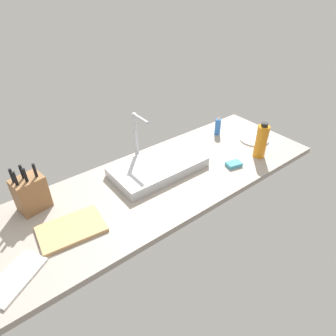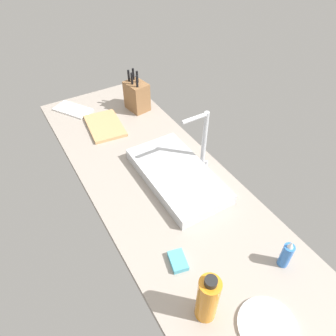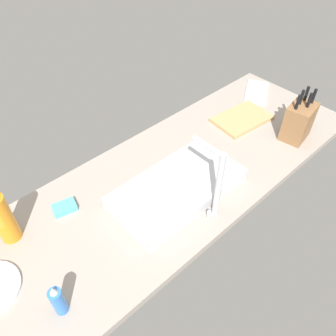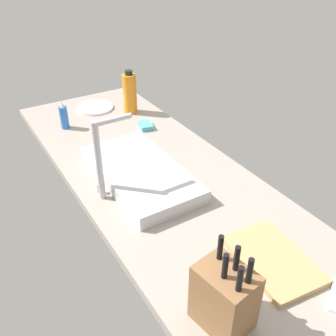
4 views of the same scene
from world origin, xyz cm
name	(u,v)px [view 2 (image 2 of 4)]	position (x,y,z in cm)	size (l,w,h in cm)	color
countertop_slab	(159,182)	(0.00, 0.00, 1.75)	(198.83, 67.11, 3.50)	gray
sink_basin	(177,175)	(4.11, 8.00, 6.32)	(55.07, 29.16, 5.64)	#B7BABF
faucet	(203,136)	(0.96, 24.21, 21.94)	(5.50, 14.77, 31.51)	#B7BABF
knife_block	(137,96)	(-64.02, 20.50, 12.85)	(15.85, 13.04, 25.27)	brown
cutting_board	(105,126)	(-55.93, -5.69, 4.40)	(29.34, 19.18, 1.80)	tan
soap_bottle	(286,255)	(64.44, 18.65, 9.74)	(4.14, 4.14, 14.30)	blue
water_bottle	(208,299)	(64.26, -18.18, 14.37)	(7.33, 7.33, 23.23)	orange
dinner_plate	(267,326)	(78.79, -3.12, 4.10)	(20.05, 20.05, 1.20)	white
dish_towel	(73,110)	(-83.56, -16.57, 4.10)	(23.72, 12.01, 1.20)	white
dish_sponge	(178,261)	(43.31, -16.03, 4.70)	(9.00, 6.00, 2.40)	#4CA3BC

